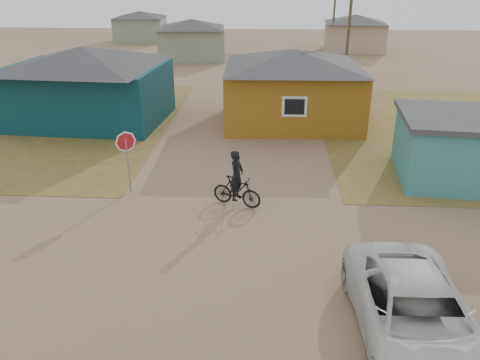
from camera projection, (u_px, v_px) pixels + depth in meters
name	position (u px, v px, depth m)	size (l,w,h in m)	color
ground	(220.00, 266.00, 13.05)	(120.00, 120.00, 0.00)	#8F6E52
house_teal	(86.00, 84.00, 25.00)	(8.93, 7.08, 4.00)	#092E33
house_yellow	(292.00, 85.00, 24.87)	(7.72, 6.76, 3.90)	#925C16
house_pale_west	(192.00, 39.00, 43.64)	(7.04, 6.15, 3.60)	gray
house_beige_east	(355.00, 32.00, 48.23)	(6.95, 6.05, 3.60)	tan
house_pale_north	(140.00, 26.00, 55.07)	(6.28, 5.81, 3.40)	gray
utility_pole_near	(349.00, 28.00, 31.08)	(1.40, 0.20, 8.00)	#4D432E
utility_pole_far	(334.00, 10.00, 45.62)	(1.40, 0.20, 8.00)	#4D432E
stop_sign	(126.00, 148.00, 16.78)	(0.76, 0.19, 2.35)	gray
cyclist	(237.00, 186.00, 16.15)	(1.86, 1.11, 2.03)	black
vehicle	(417.00, 316.00, 10.05)	(2.45, 5.31, 1.48)	silver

